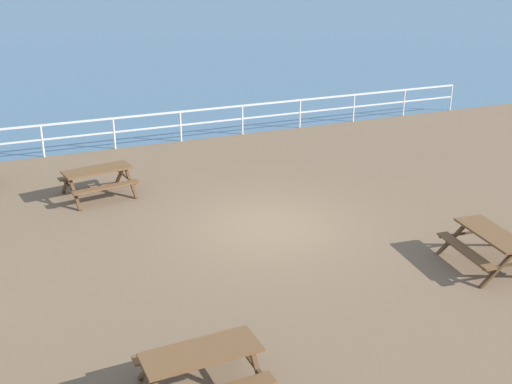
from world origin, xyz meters
name	(u,v)px	position (x,y,z in m)	size (l,w,h in m)	color
ground_plane	(269,230)	(0.00, 0.00, -0.10)	(30.00, 24.00, 0.20)	brown
sea_band	(50,15)	(0.00, 52.75, 0.00)	(142.00, 90.00, 0.01)	#476B84
seaward_railing	(180,120)	(0.00, 7.75, 0.76)	(23.07, 0.07, 1.08)	white
picnic_table_near_right	(491,241)	(3.55, -3.66, 0.58)	(1.68, 1.93, 0.80)	brown
picnic_table_mid_centre	(201,361)	(-3.44, -5.31, 0.58)	(1.86, 1.61, 0.80)	brown
picnic_table_far_right	(98,176)	(-3.51, 3.63, 0.58)	(2.03, 1.80, 0.80)	brown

